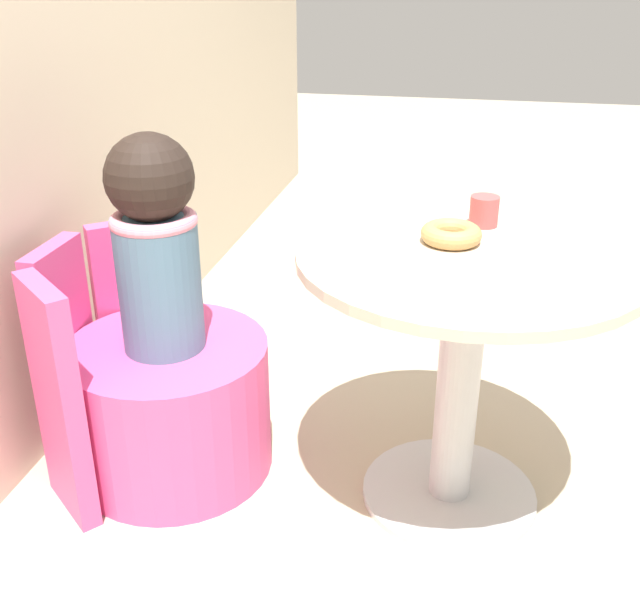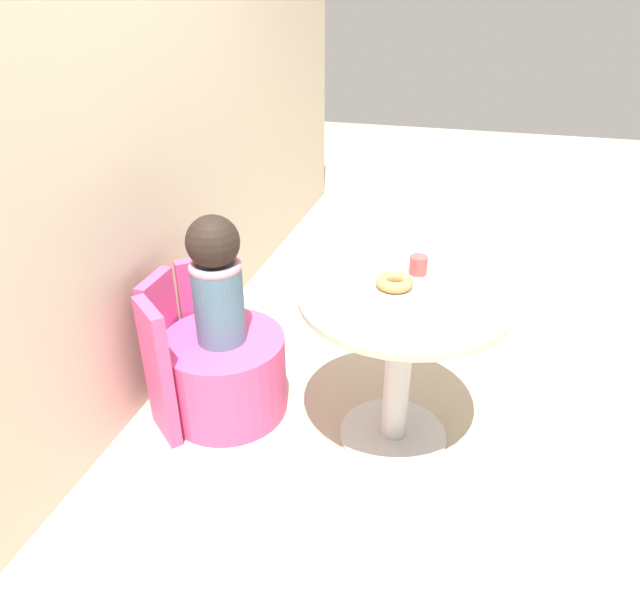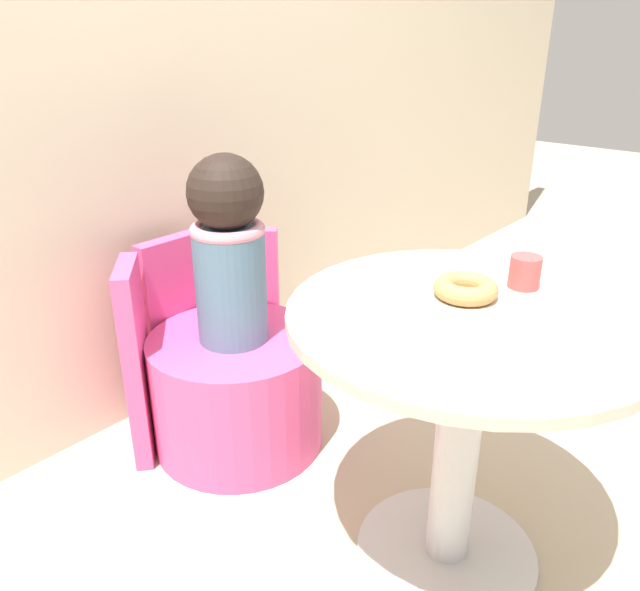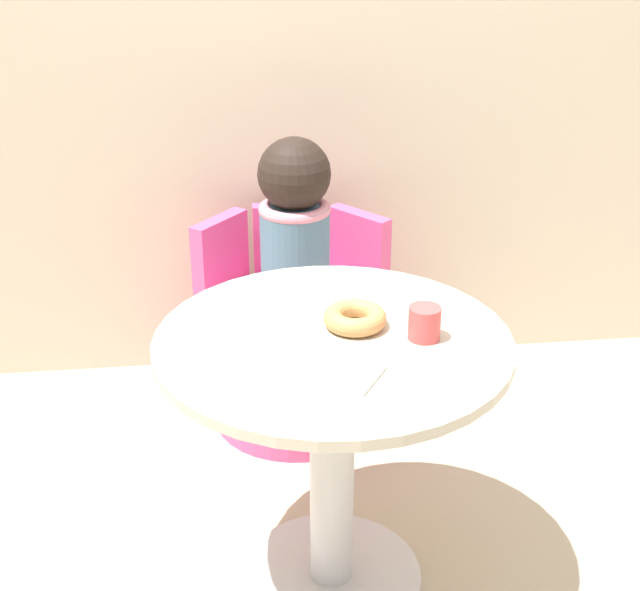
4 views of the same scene
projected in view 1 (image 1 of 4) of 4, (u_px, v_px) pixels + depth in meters
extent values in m
plane|color=#B7A88E|center=(442.00, 501.00, 1.91)|extent=(12.00, 12.00, 0.00)
cylinder|color=silver|center=(448.00, 492.00, 1.93)|extent=(0.44, 0.44, 0.02)
cylinder|color=silver|center=(458.00, 384.00, 1.80)|extent=(0.10, 0.10, 0.63)
cylinder|color=beige|center=(469.00, 258.00, 1.66)|extent=(0.78, 0.78, 0.02)
cylinder|color=#E54C8C|center=(171.00, 406.00, 1.98)|extent=(0.52, 0.52, 0.36)
cube|color=#E54C8C|center=(66.00, 354.00, 1.99)|extent=(0.22, 0.05, 0.61)
cube|color=#E54C8C|center=(137.00, 322.00, 2.16)|extent=(0.18, 0.20, 0.61)
cube|color=#E54C8C|center=(59.00, 402.00, 1.77)|extent=(0.18, 0.20, 0.61)
cylinder|color=slate|center=(160.00, 283.00, 1.84)|extent=(0.20, 0.20, 0.34)
torus|color=pink|center=(154.00, 221.00, 1.77)|extent=(0.21, 0.21, 0.04)
sphere|color=black|center=(149.00, 178.00, 1.73)|extent=(0.21, 0.21, 0.21)
torus|color=tan|center=(451.00, 234.00, 1.70)|extent=(0.14, 0.14, 0.04)
cylinder|color=#DB4C4C|center=(484.00, 211.00, 1.81)|extent=(0.07, 0.07, 0.07)
cube|color=silver|center=(546.00, 256.00, 1.63)|extent=(0.17, 0.17, 0.01)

